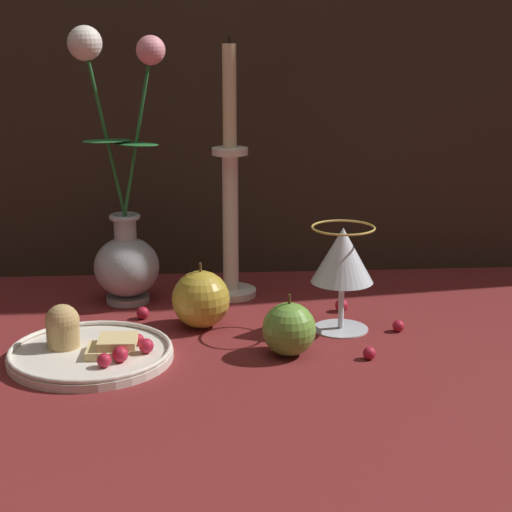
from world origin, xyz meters
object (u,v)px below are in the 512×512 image
Objects in this scene: plate_with_pastries at (88,349)px; candlestick at (230,203)px; vase at (124,228)px; apple_beside_vase at (289,329)px; wine_glass at (343,260)px; apple_near_glass at (201,299)px.

candlestick is at bearing 52.47° from plate_with_pastries.
plate_with_pastries is 0.33m from candlestick.
apple_beside_vase is at bearing -45.86° from vase.
vase is 0.32m from apple_beside_vase.
wine_glass is (0.33, 0.08, 0.09)m from plate_with_pastries.
candlestick is (-0.14, 0.16, 0.04)m from wine_glass.
plate_with_pastries is 2.24× the size of apple_near_glass.
apple_beside_vase is (0.25, -0.00, 0.02)m from plate_with_pastries.
apple_beside_vase is at bearing -45.06° from apple_near_glass.
apple_beside_vase is (-0.08, -0.08, -0.07)m from wine_glass.
apple_near_glass reaches higher than apple_beside_vase.
wine_glass is at bearing 46.12° from apple_beside_vase.
candlestick is 0.28m from apple_beside_vase.
candlestick reaches higher than apple_beside_vase.
plate_with_pastries is at bearing -97.65° from vase.
apple_beside_vase is at bearing -75.71° from candlestick.
apple_near_glass is at bearing -46.62° from vase.
plate_with_pastries is 0.35m from wine_glass.
vase is 0.16m from candlestick.
vase is 0.25m from plate_with_pastries.
wine_glass is at bearing 13.68° from plate_with_pastries.
wine_glass reaches higher than apple_beside_vase.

